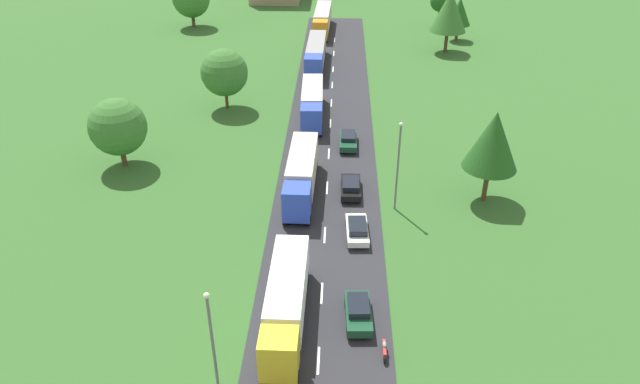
% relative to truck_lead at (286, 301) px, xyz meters
% --- Properties ---
extents(road, '(10.00, 140.00, 0.06)m').
position_rel_truck_lead_xyz_m(road, '(2.37, 11.04, -2.06)').
color(road, '#2B2B30').
rests_on(road, ground).
extents(lane_marking_centre, '(0.16, 121.74, 0.01)m').
position_rel_truck_lead_xyz_m(lane_marking_centre, '(2.37, 7.61, -2.03)').
color(lane_marking_centre, white).
rests_on(lane_marking_centre, road).
extents(truck_lead, '(2.57, 11.74, 3.49)m').
position_rel_truck_lead_xyz_m(truck_lead, '(0.00, 0.00, 0.00)').
color(truck_lead, yellow).
rests_on(truck_lead, road).
extents(truck_second, '(2.70, 11.97, 3.68)m').
position_rel_truck_lead_xyz_m(truck_second, '(-0.06, 17.77, 0.08)').
color(truck_second, blue).
rests_on(truck_second, road).
extents(truck_third, '(2.81, 11.94, 3.43)m').
position_rel_truck_lead_xyz_m(truck_third, '(0.12, 35.53, -0.03)').
color(truck_third, blue).
rests_on(truck_third, road).
extents(truck_fourth, '(2.65, 14.49, 3.59)m').
position_rel_truck_lead_xyz_m(truck_fourth, '(-0.21, 53.68, 0.02)').
color(truck_fourth, blue).
rests_on(truck_fourth, road).
extents(truck_fifth, '(2.83, 14.22, 3.67)m').
position_rel_truck_lead_xyz_m(truck_fifth, '(0.17, 72.24, 0.10)').
color(truck_fifth, orange).
rests_on(truck_fifth, road).
extents(car_second, '(1.97, 4.23, 1.50)m').
position_rel_truck_lead_xyz_m(car_second, '(5.04, 0.41, -1.24)').
color(car_second, '#19472D').
rests_on(car_second, road).
extents(car_third, '(2.01, 4.46, 1.45)m').
position_rel_truck_lead_xyz_m(car_third, '(5.15, 10.66, -1.27)').
color(car_third, white).
rests_on(car_third, road).
extents(car_fourth, '(1.92, 4.40, 1.43)m').
position_rel_truck_lead_xyz_m(car_fourth, '(4.66, 17.78, -1.28)').
color(car_fourth, black).
rests_on(car_fourth, road).
extents(car_fifth, '(1.92, 4.53, 1.43)m').
position_rel_truck_lead_xyz_m(car_fifth, '(4.47, 27.87, -1.27)').
color(car_fifth, '#19472D').
rests_on(car_fifth, road).
extents(motorcycle_courier, '(0.28, 1.94, 0.91)m').
position_rel_truck_lead_xyz_m(motorcycle_courier, '(6.71, -2.78, -1.55)').
color(motorcycle_courier, black).
rests_on(motorcycle_courier, road).
extents(lamppost_lead, '(0.36, 0.36, 8.65)m').
position_rel_truck_lead_xyz_m(lamppost_lead, '(-3.52, -6.90, 2.72)').
color(lamppost_lead, slate).
rests_on(lamppost_lead, ground).
extents(lamppost_second, '(0.36, 0.36, 8.73)m').
position_rel_truck_lead_xyz_m(lamppost_second, '(8.71, 15.27, 2.75)').
color(lamppost_second, slate).
rests_on(lamppost_second, ground).
extents(tree_oak, '(4.98, 4.98, 9.05)m').
position_rel_truck_lead_xyz_m(tree_oak, '(17.21, 17.10, 4.19)').
color(tree_oak, '#513823').
rests_on(tree_oak, ground).
extents(tree_birch, '(3.66, 3.66, 6.46)m').
position_rel_truck_lead_xyz_m(tree_birch, '(20.81, 75.61, 2.50)').
color(tree_birch, '#513823').
rests_on(tree_birch, ground).
extents(tree_maple, '(5.84, 5.84, 7.34)m').
position_rel_truck_lead_xyz_m(tree_maple, '(-18.91, 22.68, 2.32)').
color(tree_maple, '#513823').
rests_on(tree_maple, ground).
extents(tree_pine, '(5.78, 5.78, 7.60)m').
position_rel_truck_lead_xyz_m(tree_pine, '(-10.74, 38.02, 2.61)').
color(tree_pine, '#513823').
rests_on(tree_pine, ground).
extents(tree_elm, '(3.96, 3.96, 6.97)m').
position_rel_truck_lead_xyz_m(tree_elm, '(22.78, 68.02, 2.67)').
color(tree_elm, '#513823').
rests_on(tree_elm, ground).
extents(tree_lime, '(5.62, 5.62, 9.56)m').
position_rel_truck_lead_xyz_m(tree_lime, '(20.02, 61.65, 4.36)').
color(tree_lime, '#513823').
rests_on(tree_lime, ground).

